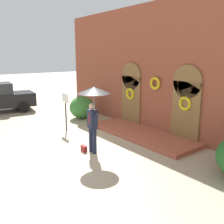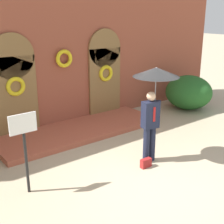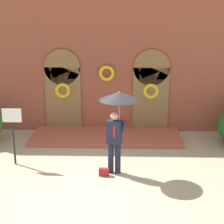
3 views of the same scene
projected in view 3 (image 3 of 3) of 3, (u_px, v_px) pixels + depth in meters
name	position (u px, v px, depth m)	size (l,w,h in m)	color
ground_plane	(101.00, 178.00, 10.29)	(80.00, 80.00, 0.00)	tan
building_facade	(107.00, 59.00, 13.50)	(14.00, 2.30, 5.60)	brown
person_with_umbrella	(118.00, 108.00, 10.08)	(1.10, 1.10, 2.36)	#191E33
handbag	(104.00, 172.00, 10.41)	(0.28, 0.12, 0.22)	maroon
sign_post	(13.00, 127.00, 10.86)	(0.56, 0.06, 1.72)	black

